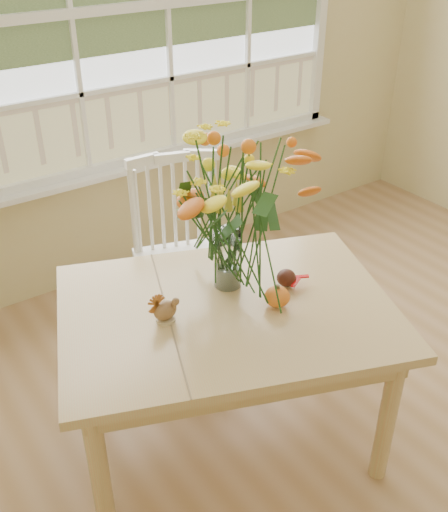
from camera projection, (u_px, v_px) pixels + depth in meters
wall_back at (166, 41)px, 3.34m from camera, size 4.00×0.02×2.70m
window at (168, 7)px, 3.22m from camera, size 2.42×0.12×1.74m
dining_table at (227, 325)px, 2.36m from camera, size 1.52×1.31×0.69m
windsor_chair at (180, 245)px, 2.99m from camera, size 0.57×0.55×0.98m
flower_vase at (228, 203)px, 2.26m from camera, size 0.52×0.52×0.62m
pumpkin at (277, 298)px, 2.30m from camera, size 0.10×0.10×0.08m
turkey_figurine at (165, 311)px, 2.22m from camera, size 0.09×0.07×0.12m
dark_gourd at (286, 279)px, 2.42m from camera, size 0.13×0.08×0.07m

